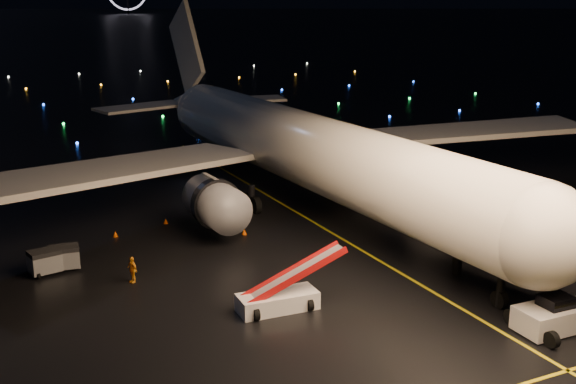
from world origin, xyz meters
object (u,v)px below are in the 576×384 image
baggage_cart_0 (64,258)px  airliner (287,104)px  baggage_cart_1 (45,262)px  crew_c (132,269)px  belt_loader (277,283)px  pushback_tug (555,313)px

baggage_cart_0 → airliner: bearing=30.0°
baggage_cart_0 → baggage_cart_1: baggage_cart_1 is taller
airliner → baggage_cart_1: airliner is taller
crew_c → baggage_cart_0: crew_c is taller
crew_c → baggage_cart_1: bearing=-147.3°
baggage_cart_1 → belt_loader: bearing=-57.5°
pushback_tug → baggage_cart_0: 33.10m
pushback_tug → baggage_cart_1: pushback_tug is taller
pushback_tug → belt_loader: bearing=145.4°
pushback_tug → baggage_cart_1: size_ratio=2.21×
pushback_tug → baggage_cart_1: 33.92m
crew_c → baggage_cart_0: size_ratio=0.90×
baggage_cart_0 → belt_loader: bearing=-43.0°
belt_loader → baggage_cart_0: 16.85m
airliner → baggage_cart_1: size_ratio=31.30×
airliner → baggage_cart_1: bearing=-160.0°
belt_loader → crew_c: (-7.03, 8.41, -0.86)m
pushback_tug → baggage_cart_0: (-24.17, 22.61, -0.21)m
belt_loader → baggage_cart_0: (-10.79, 12.91, -0.91)m
baggage_cart_0 → crew_c: bearing=-43.0°
airliner → pushback_tug: 33.11m
baggage_cart_1 → baggage_cart_0: bearing=1.3°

